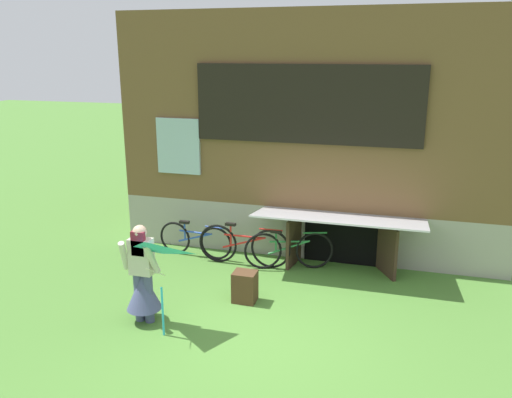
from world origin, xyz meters
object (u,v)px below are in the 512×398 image
(person, at_px, (143,282))
(bicycle_green, at_px, (289,250))
(wooden_crate, at_px, (245,287))
(bicycle_blue, at_px, (195,240))
(bicycle_red, at_px, (244,245))
(kite, at_px, (146,266))

(person, bearing_deg, bicycle_green, 74.87)
(bicycle_green, xyz_separation_m, wooden_crate, (-0.39, -1.48, -0.12))
(bicycle_blue, bearing_deg, person, -80.28)
(bicycle_red, distance_m, wooden_crate, 1.49)
(person, bearing_deg, bicycle_red, 90.01)
(wooden_crate, bearing_deg, bicycle_blue, 133.95)
(bicycle_green, xyz_separation_m, bicycle_blue, (-1.89, 0.08, -0.02))
(wooden_crate, bearing_deg, bicycle_green, 75.11)
(kite, bearing_deg, person, 124.81)
(kite, bearing_deg, bicycle_blue, 101.08)
(person, height_order, bicycle_green, person)
(kite, distance_m, bicycle_red, 3.09)
(bicycle_green, relative_size, wooden_crate, 3.16)
(bicycle_red, xyz_separation_m, wooden_crate, (0.45, -1.41, -0.14))
(kite, height_order, bicycle_blue, kite)
(bicycle_red, bearing_deg, person, -108.45)
(kite, height_order, wooden_crate, kite)
(person, relative_size, bicycle_red, 0.85)
(bicycle_green, height_order, bicycle_blue, bicycle_green)
(bicycle_green, distance_m, bicycle_blue, 1.90)
(bicycle_green, distance_m, wooden_crate, 1.53)
(bicycle_green, height_order, bicycle_red, bicycle_red)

